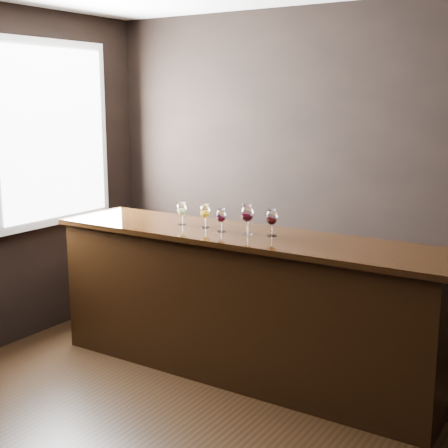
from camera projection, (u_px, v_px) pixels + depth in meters
The scene contains 9 objects.
room_shell at pixel (184, 145), 3.32m from camera, with size 5.02×4.52×2.81m.
bar_counter at pixel (243, 307), 4.65m from camera, with size 2.99×0.65×1.05m, color black.
bar_top at pixel (243, 236), 4.55m from camera, with size 3.09×0.72×0.04m, color black.
back_bar_shelf at pixel (408, 317), 4.80m from camera, with size 2.23×0.40×0.80m, color black.
glass_white at pixel (182, 209), 4.83m from camera, with size 0.08×0.08×0.18m.
glass_amber at pixel (205, 212), 4.72m from camera, with size 0.08×0.08×0.18m.
glass_red_a at pixel (221, 216), 4.58m from camera, with size 0.07×0.07×0.17m.
glass_red_b at pixel (247, 214), 4.49m from camera, with size 0.09×0.09×0.22m.
glass_red_c at pixel (272, 218), 4.43m from camera, with size 0.08×0.08×0.20m.
Camera 1 is at (1.75, -2.58, 2.05)m, focal length 50.00 mm.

